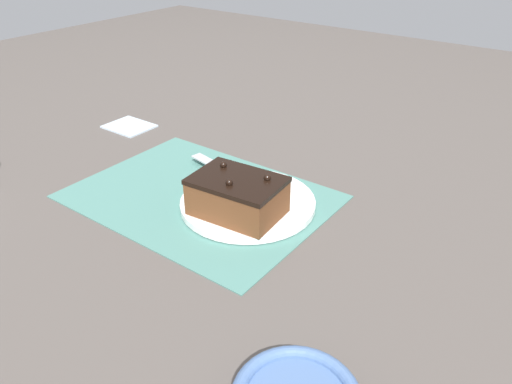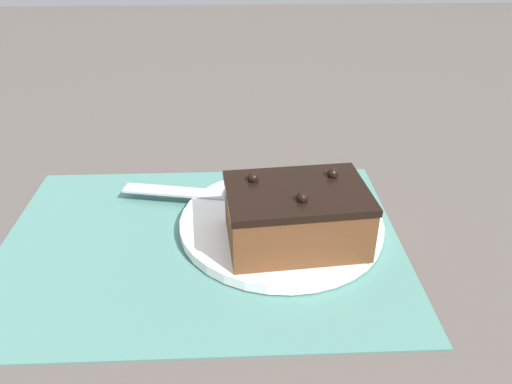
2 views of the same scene
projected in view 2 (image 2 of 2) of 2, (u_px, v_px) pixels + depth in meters
The scene contains 5 objects.
ground_plane at pixel (202, 243), 0.58m from camera, with size 3.00×3.00×0.00m, color #544C47.
placemat_woven at pixel (202, 242), 0.58m from camera, with size 0.46×0.34×0.00m, color slate.
cake_plate at pixel (281, 223), 0.60m from camera, with size 0.24×0.24×0.01m.
chocolate_cake at pixel (296, 215), 0.54m from camera, with size 0.16×0.12×0.08m.
serving_knife at pixel (227, 193), 0.64m from camera, with size 0.20×0.06×0.01m.
Camera 2 is at (0.04, -0.47, 0.35)m, focal length 35.00 mm.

